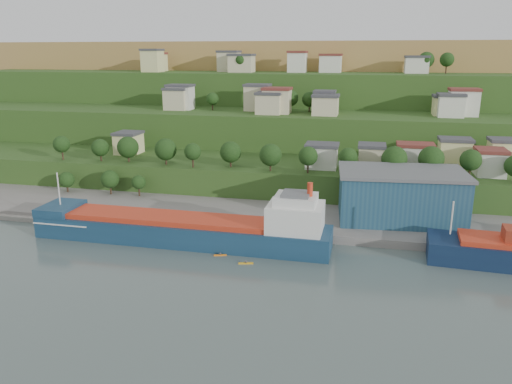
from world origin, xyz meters
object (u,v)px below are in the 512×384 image
(cargo_ship_near, at_px, (190,231))
(kayak_orange, at_px, (220,255))
(caravan, at_px, (69,208))
(warehouse, at_px, (401,195))

(cargo_ship_near, xyz_separation_m, kayak_orange, (9.18, -6.16, -2.68))
(caravan, bearing_deg, kayak_orange, 4.80)
(cargo_ship_near, distance_m, caravan, 39.72)
(warehouse, xyz_separation_m, kayak_orange, (-39.11, -28.23, -8.23))
(warehouse, bearing_deg, caravan, -177.19)
(cargo_ship_near, relative_size, warehouse, 2.17)
(warehouse, distance_m, caravan, 87.62)
(warehouse, xyz_separation_m, caravan, (-86.64, -11.72, -5.77))
(warehouse, relative_size, kayak_orange, 11.50)
(cargo_ship_near, bearing_deg, caravan, 165.20)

